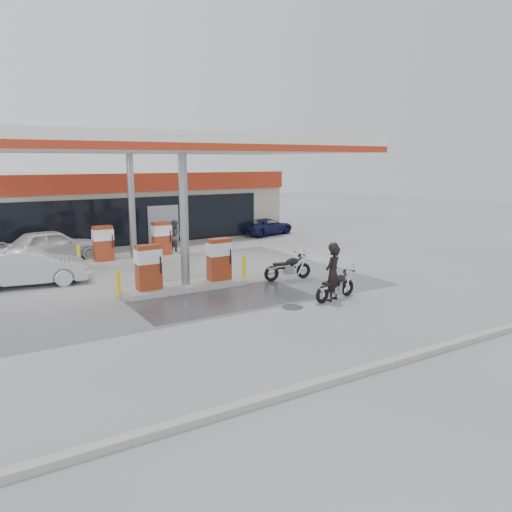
# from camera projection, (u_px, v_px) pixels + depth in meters

# --- Properties ---
(ground) EXTENTS (90.00, 90.00, 0.00)m
(ground) POSITION_uv_depth(u_px,v_px,m) (210.00, 302.00, 16.83)
(ground) COLOR gray
(ground) RESTS_ON ground
(wet_patch) EXTENTS (6.00, 3.00, 0.00)m
(wet_patch) POSITION_uv_depth(u_px,v_px,m) (223.00, 300.00, 17.08)
(wet_patch) COLOR #4C4C4F
(wet_patch) RESTS_ON ground
(drain_cover) EXTENTS (0.70, 0.70, 0.01)m
(drain_cover) POSITION_uv_depth(u_px,v_px,m) (293.00, 307.00, 16.18)
(drain_cover) COLOR #38383A
(drain_cover) RESTS_ON ground
(kerb) EXTENTS (28.00, 0.25, 0.15)m
(kerb) POSITION_uv_depth(u_px,v_px,m) (352.00, 374.00, 10.96)
(kerb) COLOR gray
(kerb) RESTS_ON ground
(store_building) EXTENTS (22.00, 8.22, 4.00)m
(store_building) POSITION_uv_depth(u_px,v_px,m) (91.00, 206.00, 29.78)
(store_building) COLOR #B8B19A
(store_building) RESTS_ON ground
(canopy) EXTENTS (16.00, 10.02, 5.51)m
(canopy) POSITION_uv_depth(u_px,v_px,m) (152.00, 146.00, 20.01)
(canopy) COLOR silver
(canopy) RESTS_ON ground
(pump_island_near) EXTENTS (5.14, 1.30, 1.78)m
(pump_island_near) POSITION_uv_depth(u_px,v_px,m) (185.00, 270.00, 18.37)
(pump_island_near) COLOR #9E9E99
(pump_island_near) RESTS_ON ground
(pump_island_far) EXTENTS (5.14, 1.30, 1.78)m
(pump_island_far) POSITION_uv_depth(u_px,v_px,m) (134.00, 247.00, 23.39)
(pump_island_far) COLOR #9E9E99
(pump_island_far) RESTS_ON ground
(main_motorcycle) EXTENTS (1.96, 0.75, 1.01)m
(main_motorcycle) POSITION_uv_depth(u_px,v_px,m) (336.00, 287.00, 17.04)
(main_motorcycle) COLOR black
(main_motorcycle) RESTS_ON ground
(biker_main) EXTENTS (0.81, 0.68, 1.89)m
(biker_main) POSITION_uv_depth(u_px,v_px,m) (333.00, 273.00, 16.82)
(biker_main) COLOR black
(biker_main) RESTS_ON ground
(parked_motorcycle) EXTENTS (2.06, 0.79, 1.06)m
(parked_motorcycle) POSITION_uv_depth(u_px,v_px,m) (288.00, 268.00, 19.84)
(parked_motorcycle) COLOR black
(parked_motorcycle) RESTS_ON ground
(sedan_white) EXTENTS (4.63, 2.41, 1.51)m
(sedan_white) POSITION_uv_depth(u_px,v_px,m) (52.00, 245.00, 23.56)
(sedan_white) COLOR #BCBCBE
(sedan_white) RESTS_ON ground
(attendant) EXTENTS (0.87, 0.99, 1.72)m
(attendant) POSITION_uv_depth(u_px,v_px,m) (175.00, 236.00, 25.48)
(attendant) COLOR #545358
(attendant) RESTS_ON ground
(hatchback_silver) EXTENTS (4.50, 2.15, 1.42)m
(hatchback_silver) POSITION_uv_depth(u_px,v_px,m) (28.00, 267.00, 18.87)
(hatchback_silver) COLOR #B4B6BD
(hatchback_silver) RESTS_ON ground
(parked_car_right) EXTENTS (4.09, 2.63, 1.05)m
(parked_car_right) POSITION_uv_depth(u_px,v_px,m) (267.00, 226.00, 31.91)
(parked_car_right) COLOR #151948
(parked_car_right) RESTS_ON ground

